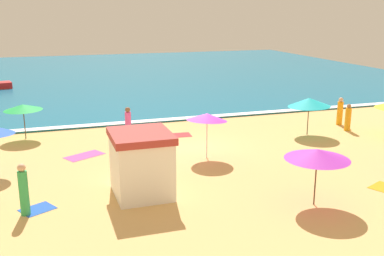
{
  "coord_description": "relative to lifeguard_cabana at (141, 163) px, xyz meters",
  "views": [
    {
      "loc": [
        -6.73,
        -20.17,
        6.67
      ],
      "look_at": [
        0.22,
        1.25,
        0.8
      ],
      "focal_mm": 42.56,
      "sensor_mm": 36.0,
      "label": 1
    }
  ],
  "objects": [
    {
      "name": "ground_plane",
      "position": [
        3.63,
        4.57,
        -1.22
      ],
      "size": [
        60.0,
        60.0,
        0.0
      ],
      "primitive_type": "plane",
      "color": "#E5B26B"
    },
    {
      "name": "ocean_water",
      "position": [
        3.63,
        32.57,
        -1.17
      ],
      "size": [
        60.0,
        44.0,
        0.1
      ],
      "primitive_type": "cube",
      "color": "#146B93",
      "rests_on": "ground_plane"
    },
    {
      "name": "wave_breaker_foam",
      "position": [
        3.63,
        10.87,
        -1.11
      ],
      "size": [
        57.0,
        0.7,
        0.01
      ],
      "primitive_type": "cube",
      "color": "white",
      "rests_on": "ocean_water"
    },
    {
      "name": "lifeguard_cabana",
      "position": [
        0.0,
        0.0,
        0.0
      ],
      "size": [
        2.15,
        2.43,
        2.39
      ],
      "color": "white",
      "rests_on": "ground_plane"
    },
    {
      "name": "beach_umbrella_0",
      "position": [
        -4.35,
        9.37,
        0.49
      ],
      "size": [
        2.01,
        2.01,
        1.87
      ],
      "color": "#4C3823",
      "rests_on": "ground_plane"
    },
    {
      "name": "beach_umbrella_6",
      "position": [
        5.58,
        -2.78,
        0.65
      ],
      "size": [
        3.02,
        3.02,
        2.05
      ],
      "color": "#4C3823",
      "rests_on": "ground_plane"
    },
    {
      "name": "beach_umbrella_7",
      "position": [
        3.76,
        3.35,
        0.73
      ],
      "size": [
        2.65,
        2.64,
        2.19
      ],
      "color": "silver",
      "rests_on": "ground_plane"
    },
    {
      "name": "beach_umbrella_8",
      "position": [
        10.38,
        5.43,
        0.6
      ],
      "size": [
        3.18,
        3.17,
        2.11
      ],
      "color": "#4C3823",
      "rests_on": "ground_plane"
    },
    {
      "name": "beachgoer_1",
      "position": [
        0.46,
        6.12,
        -0.87
      ],
      "size": [
        0.43,
        0.43,
        0.8
      ],
      "color": "orange",
      "rests_on": "ground_plane"
    },
    {
      "name": "beachgoer_2",
      "position": [
        -4.08,
        -0.51,
        -0.34
      ],
      "size": [
        0.4,
        0.4,
        1.8
      ],
      "color": "green",
      "rests_on": "ground_plane"
    },
    {
      "name": "beachgoer_3",
      "position": [
        13.41,
        6.8,
        -0.43
      ],
      "size": [
        0.48,
        0.48,
        1.65
      ],
      "color": "orange",
      "rests_on": "ground_plane"
    },
    {
      "name": "beachgoer_4",
      "position": [
        13.01,
        5.48,
        -0.49
      ],
      "size": [
        0.47,
        0.47,
        1.54
      ],
      "color": "orange",
      "rests_on": "ground_plane"
    },
    {
      "name": "beachgoer_5",
      "position": [
        0.79,
        7.14,
        -0.33
      ],
      "size": [
        0.43,
        0.43,
        1.83
      ],
      "color": "#D84CA5",
      "rests_on": "ground_plane"
    },
    {
      "name": "beach_towel_0",
      "position": [
        -3.72,
        -0.2,
        -1.21
      ],
      "size": [
        1.35,
        1.25,
        0.01
      ],
      "color": "blue",
      "rests_on": "ground_plane"
    },
    {
      "name": "beach_towel_1",
      "position": [
        9.04,
        -2.22,
        -1.21
      ],
      "size": [
        1.3,
        1.18,
        0.01
      ],
      "color": "orange",
      "rests_on": "ground_plane"
    },
    {
      "name": "beach_towel_2",
      "position": [
        3.76,
        7.46,
        -1.21
      ],
      "size": [
        1.1,
        1.02,
        0.01
      ],
      "color": "red",
      "rests_on": "ground_plane"
    },
    {
      "name": "beach_towel_4",
      "position": [
        -1.64,
        5.36,
        -1.21
      ],
      "size": [
        2.01,
        1.65,
        0.01
      ],
      "color": "#D84CA5",
      "rests_on": "ground_plane"
    }
  ]
}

